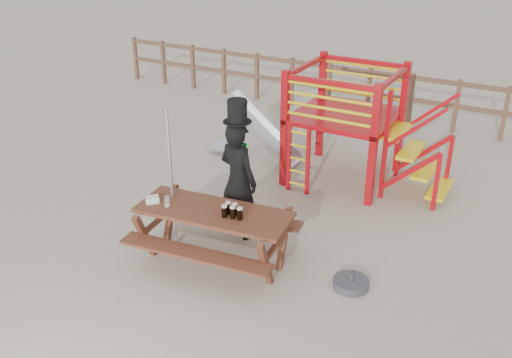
{
  "coord_description": "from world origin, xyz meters",
  "views": [
    {
      "loc": [
        3.5,
        -5.54,
        4.54
      ],
      "look_at": [
        -0.05,
        0.8,
        1.06
      ],
      "focal_mm": 40.0,
      "sensor_mm": 36.0,
      "label": 1
    }
  ],
  "objects": [
    {
      "name": "parasol_base",
      "position": [
        1.57,
        0.47,
        0.06
      ],
      "size": [
        0.48,
        0.48,
        0.2
      ],
      "color": "#3E3E43",
      "rests_on": "ground"
    },
    {
      "name": "ground",
      "position": [
        0.0,
        0.0,
        0.0
      ],
      "size": [
        60.0,
        60.0,
        0.0
      ],
      "primitive_type": "plane",
      "color": "#B6A78D",
      "rests_on": "ground"
    },
    {
      "name": "empty_glasses",
      "position": [
        -0.94,
        -0.11,
        0.89
      ],
      "size": [
        0.08,
        0.08,
        0.15
      ],
      "color": "silver",
      "rests_on": "picnic_table"
    },
    {
      "name": "playground_fort",
      "position": [
        0.12,
        3.58,
        1.07
      ],
      "size": [
        4.71,
        1.84,
        2.1
      ],
      "color": "#AC0B11",
      "rests_on": "ground"
    },
    {
      "name": "paper_bag",
      "position": [
        -1.19,
        -0.12,
        0.86
      ],
      "size": [
        0.23,
        0.23,
        0.08
      ],
      "primitive_type": "cube",
      "rotation": [
        0.0,
        0.0,
        0.78
      ],
      "color": "white",
      "rests_on": "picnic_table"
    },
    {
      "name": "back_fence",
      "position": [
        0.0,
        7.0,
        0.74
      ],
      "size": [
        15.09,
        0.09,
        1.2
      ],
      "color": "brown",
      "rests_on": "ground"
    },
    {
      "name": "man_with_hat",
      "position": [
        -0.42,
        0.92,
        0.96
      ],
      "size": [
        0.74,
        0.57,
        2.14
      ],
      "rotation": [
        0.0,
        0.0,
        2.91
      ],
      "color": "black",
      "rests_on": "ground"
    },
    {
      "name": "picnic_table",
      "position": [
        -0.32,
        0.1,
        0.52
      ],
      "size": [
        2.28,
        1.7,
        0.82
      ],
      "rotation": [
        0.0,
        0.0,
        0.12
      ],
      "color": "brown",
      "rests_on": "ground"
    },
    {
      "name": "metal_pole",
      "position": [
        -1.07,
        0.18,
        1.06
      ],
      "size": [
        0.05,
        0.05,
        2.12
      ],
      "primitive_type": "cylinder",
      "color": "#B2B2B7",
      "rests_on": "ground"
    },
    {
      "name": "stout_pints",
      "position": [
        -0.01,
        0.08,
        0.91
      ],
      "size": [
        0.29,
        0.19,
        0.17
      ],
      "color": "black",
      "rests_on": "picnic_table"
    }
  ]
}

